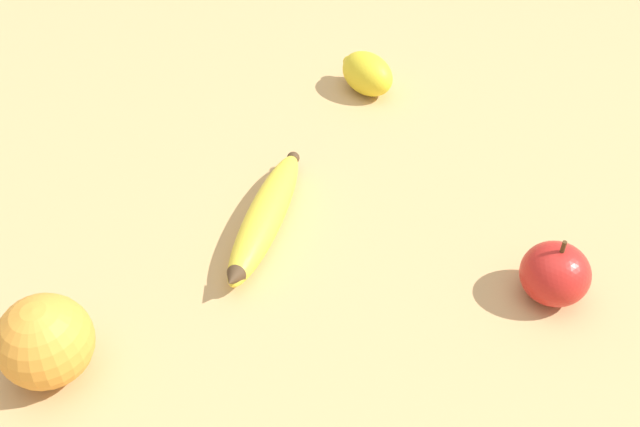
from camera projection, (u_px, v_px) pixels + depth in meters
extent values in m
plane|color=tan|center=(296.00, 198.00, 0.86)|extent=(3.00, 3.00, 0.00)
ellipsoid|color=yellow|center=(267.00, 216.00, 0.81)|extent=(0.21, 0.10, 0.04)
cone|color=#47331E|center=(234.00, 279.00, 0.73)|extent=(0.03, 0.03, 0.03)
sphere|color=#47331E|center=(294.00, 158.00, 0.88)|extent=(0.02, 0.02, 0.02)
sphere|color=orange|center=(47.00, 341.00, 0.65)|extent=(0.09, 0.09, 0.09)
ellipsoid|color=red|center=(557.00, 274.00, 0.73)|extent=(0.07, 0.07, 0.06)
cylinder|color=#4C3319|center=(565.00, 247.00, 0.71)|extent=(0.00, 0.00, 0.01)
ellipsoid|color=yellow|center=(369.00, 74.00, 1.00)|extent=(0.10, 0.09, 0.06)
sphere|color=yellow|center=(350.00, 62.00, 1.03)|extent=(0.02, 0.02, 0.02)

